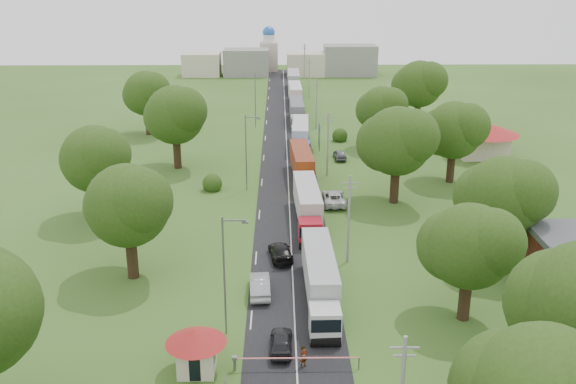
{
  "coord_description": "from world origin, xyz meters",
  "views": [
    {
      "loc": [
        -1.2,
        -64.6,
        27.57
      ],
      "look_at": [
        -0.21,
        5.53,
        3.0
      ],
      "focal_mm": 40.0,
      "sensor_mm": 36.0,
      "label": 1
    }
  ],
  "objects_px": {
    "info_sign": "(319,131)",
    "pedestrian_near": "(304,357)",
    "truck_0": "(320,278)",
    "boom_barrier": "(278,359)",
    "guard_booth": "(196,345)",
    "car_lane_mid": "(260,285)",
    "car_lane_front": "(281,342)"
  },
  "relations": [
    {
      "from": "info_sign",
      "to": "pedestrian_near",
      "type": "xyz_separation_m",
      "value": [
        -4.7,
        -59.64,
        -2.16
      ]
    },
    {
      "from": "info_sign",
      "to": "truck_0",
      "type": "xyz_separation_m",
      "value": [
        -2.91,
        -49.72,
        -0.85
      ]
    },
    {
      "from": "pedestrian_near",
      "to": "info_sign",
      "type": "bearing_deg",
      "value": 52.23
    },
    {
      "from": "boom_barrier",
      "to": "guard_booth",
      "type": "bearing_deg",
      "value": -179.99
    },
    {
      "from": "boom_barrier",
      "to": "car_lane_mid",
      "type": "bearing_deg",
      "value": 98.1
    },
    {
      "from": "boom_barrier",
      "to": "info_sign",
      "type": "height_order",
      "value": "info_sign"
    },
    {
      "from": "car_lane_front",
      "to": "pedestrian_near",
      "type": "relative_size",
      "value": 2.55
    },
    {
      "from": "info_sign",
      "to": "car_lane_front",
      "type": "xyz_separation_m",
      "value": [
        -6.32,
        -57.46,
        -2.28
      ]
    },
    {
      "from": "guard_booth",
      "to": "truck_0",
      "type": "bearing_deg",
      "value": 47.27
    },
    {
      "from": "info_sign",
      "to": "pedestrian_near",
      "type": "relative_size",
      "value": 2.45
    },
    {
      "from": "truck_0",
      "to": "car_lane_front",
      "type": "xyz_separation_m",
      "value": [
        -3.42,
        -7.73,
        -1.43
      ]
    },
    {
      "from": "guard_booth",
      "to": "car_lane_front",
      "type": "relative_size",
      "value": 1.03
    },
    {
      "from": "car_lane_front",
      "to": "car_lane_mid",
      "type": "distance_m",
      "value": 9.19
    },
    {
      "from": "car_lane_mid",
      "to": "pedestrian_near",
      "type": "relative_size",
      "value": 3.02
    },
    {
      "from": "guard_booth",
      "to": "car_lane_mid",
      "type": "height_order",
      "value": "guard_booth"
    },
    {
      "from": "pedestrian_near",
      "to": "truck_0",
      "type": "bearing_deg",
      "value": 46.47
    },
    {
      "from": "info_sign",
      "to": "truck_0",
      "type": "bearing_deg",
      "value": -93.34
    },
    {
      "from": "car_lane_mid",
      "to": "pedestrian_near",
      "type": "height_order",
      "value": "pedestrian_near"
    },
    {
      "from": "car_lane_mid",
      "to": "pedestrian_near",
      "type": "xyz_separation_m",
      "value": [
        3.5,
        -11.18,
        0.01
      ]
    },
    {
      "from": "truck_0",
      "to": "car_lane_front",
      "type": "height_order",
      "value": "truck_0"
    },
    {
      "from": "guard_booth",
      "to": "car_lane_mid",
      "type": "xyz_separation_m",
      "value": [
        4.2,
        11.54,
        -1.33
      ]
    },
    {
      "from": "guard_booth",
      "to": "car_lane_mid",
      "type": "bearing_deg",
      "value": 70.0
    },
    {
      "from": "info_sign",
      "to": "car_lane_mid",
      "type": "bearing_deg",
      "value": -99.6
    },
    {
      "from": "guard_booth",
      "to": "car_lane_mid",
      "type": "distance_m",
      "value": 12.35
    },
    {
      "from": "boom_barrier",
      "to": "truck_0",
      "type": "relative_size",
      "value": 0.63
    },
    {
      "from": "info_sign",
      "to": "pedestrian_near",
      "type": "height_order",
      "value": "info_sign"
    },
    {
      "from": "info_sign",
      "to": "car_lane_mid",
      "type": "distance_m",
      "value": 49.2
    },
    {
      "from": "guard_booth",
      "to": "car_lane_front",
      "type": "xyz_separation_m",
      "value": [
        6.08,
        2.54,
        -1.44
      ]
    },
    {
      "from": "boom_barrier",
      "to": "car_lane_mid",
      "type": "height_order",
      "value": "car_lane_mid"
    },
    {
      "from": "boom_barrier",
      "to": "car_lane_front",
      "type": "relative_size",
      "value": 2.16
    },
    {
      "from": "boom_barrier",
      "to": "truck_0",
      "type": "distance_m",
      "value": 10.98
    },
    {
      "from": "info_sign",
      "to": "car_lane_mid",
      "type": "xyz_separation_m",
      "value": [
        -8.2,
        -48.46,
        -2.17
      ]
    }
  ]
}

